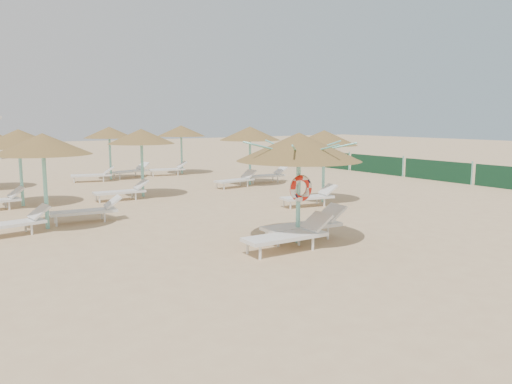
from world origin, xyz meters
TOP-DOWN VIEW (x-y plane):
  - ground at (0.00, 0.00)m, footprint 120.00×120.00m
  - main_palapa at (0.34, 0.14)m, footprint 3.07×3.07m
  - lounger_main_a at (-0.26, -0.34)m, footprint 2.26×0.76m
  - lounger_main_b at (0.77, 0.30)m, footprint 2.33×0.86m
  - palapa_field at (0.08, 10.87)m, footprint 14.74×14.27m
  - windbreak_fence at (14.00, 9.96)m, footprint 0.08×19.84m

SIDE VIEW (x-z plane):
  - ground at x=0.00m, z-range 0.00..0.00m
  - lounger_main_a at x=-0.26m, z-range -0.02..0.79m
  - lounger_main_b at x=0.77m, z-range -0.02..0.81m
  - windbreak_fence at x=14.00m, z-range -0.05..1.05m
  - palapa_field at x=0.08m, z-range 0.95..3.66m
  - main_palapa at x=0.34m, z-range 1.01..3.76m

